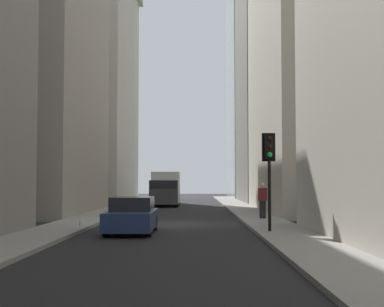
{
  "coord_description": "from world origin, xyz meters",
  "views": [
    {
      "loc": [
        -26.33,
        -1.1,
        2.01
      ],
      "look_at": [
        10.12,
        -0.87,
        3.9
      ],
      "focal_mm": 51.47,
      "sensor_mm": 36.0,
      "label": 1
    }
  ],
  "objects_px": {
    "traffic_light_foreground": "(269,159)",
    "pedestrian": "(263,199)",
    "discarded_bottle": "(80,223)",
    "sedan_navy": "(132,216)",
    "delivery_truck": "(166,189)"
  },
  "relations": [
    {
      "from": "delivery_truck",
      "to": "traffic_light_foreground",
      "type": "bearing_deg",
      "value": -167.96
    },
    {
      "from": "pedestrian",
      "to": "discarded_bottle",
      "type": "height_order",
      "value": "pedestrian"
    },
    {
      "from": "traffic_light_foreground",
      "to": "pedestrian",
      "type": "height_order",
      "value": "traffic_light_foreground"
    },
    {
      "from": "sedan_navy",
      "to": "traffic_light_foreground",
      "type": "height_order",
      "value": "traffic_light_foreground"
    },
    {
      "from": "delivery_truck",
      "to": "sedan_navy",
      "type": "height_order",
      "value": "delivery_truck"
    },
    {
      "from": "pedestrian",
      "to": "discarded_bottle",
      "type": "xyz_separation_m",
      "value": [
        -4.76,
        8.4,
        -0.89
      ]
    },
    {
      "from": "sedan_navy",
      "to": "delivery_truck",
      "type": "bearing_deg",
      "value": 0.0
    },
    {
      "from": "delivery_truck",
      "to": "discarded_bottle",
      "type": "relative_size",
      "value": 23.93
    },
    {
      "from": "discarded_bottle",
      "to": "traffic_light_foreground",
      "type": "bearing_deg",
      "value": -108.2
    },
    {
      "from": "delivery_truck",
      "to": "pedestrian",
      "type": "distance_m",
      "value": 18.62
    },
    {
      "from": "delivery_truck",
      "to": "discarded_bottle",
      "type": "bearing_deg",
      "value": 173.76
    },
    {
      "from": "discarded_bottle",
      "to": "pedestrian",
      "type": "bearing_deg",
      "value": -60.44
    },
    {
      "from": "delivery_truck",
      "to": "pedestrian",
      "type": "bearing_deg",
      "value": -161.35
    },
    {
      "from": "discarded_bottle",
      "to": "sedan_navy",
      "type": "bearing_deg",
      "value": -128.2
    },
    {
      "from": "pedestrian",
      "to": "traffic_light_foreground",
      "type": "bearing_deg",
      "value": 175.1
    }
  ]
}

